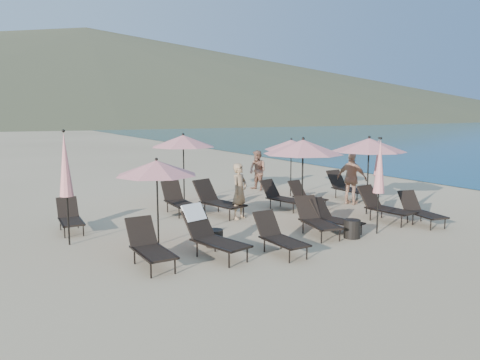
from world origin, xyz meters
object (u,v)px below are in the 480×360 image
lounger_10 (306,195)px  lounger_6 (70,217)px  umbrella_closed_1 (378,158)px  beachgoer_c (352,179)px  lounger_0 (149,246)px  umbrella_open_0 (157,168)px  lounger_1 (211,233)px  lounger_4 (335,217)px  beachgoer_b (258,170)px  lounger_2 (279,236)px  side_table_1 (352,229)px  lounger_11 (346,186)px  lounger_3 (316,219)px  umbrella_open_1 (303,147)px  umbrella_open_4 (291,145)px  lounger_9 (281,196)px  umbrella_open_2 (369,145)px  lounger_7 (178,199)px  lounger_8 (217,200)px  beachgoer_a (240,191)px  lounger_5 (420,210)px  umbrella_open_3 (183,141)px  lounger_12 (384,206)px  side_table_0 (214,238)px  umbrella_closed_0 (380,167)px

lounger_10 → lounger_6: bearing=169.2°
umbrella_closed_1 → beachgoer_c: umbrella_closed_1 is taller
lounger_0 → beachgoer_c: (8.41, 2.82, 0.48)m
umbrella_open_0 → umbrella_closed_1: (8.42, 0.90, -0.25)m
lounger_1 → lounger_4: size_ratio=1.19×
lounger_1 → beachgoer_b: size_ratio=1.13×
lounger_2 → lounger_4: bearing=17.8°
lounger_10 → lounger_1: bearing=-154.6°
side_table_1 → beachgoer_b: beachgoer_b is taller
lounger_11 → lounger_3: bearing=-142.6°
lounger_10 → lounger_11: lounger_11 is taller
umbrella_open_1 → umbrella_open_4: bearing=58.2°
lounger_9 → umbrella_open_2: umbrella_open_2 is taller
umbrella_open_4 → umbrella_closed_1: size_ratio=0.94×
umbrella_open_4 → lounger_7: bearing=-172.7°
lounger_8 → beachgoer_a: (0.37, -0.76, 0.35)m
lounger_10 → lounger_5: bearing=-77.7°
lounger_6 → lounger_2: bearing=-46.9°
lounger_5 → umbrella_open_3: umbrella_open_3 is taller
lounger_7 → lounger_8: bearing=-41.7°
lounger_3 → beachgoer_b: (2.46, 6.83, 0.38)m
lounger_2 → umbrella_open_0: bearing=135.0°
lounger_0 → lounger_4: bearing=1.3°
beachgoer_a → beachgoer_b: size_ratio=1.03×
lounger_0 → side_table_1: lounger_0 is taller
umbrella_open_3 → beachgoer_c: (4.98, -3.30, -1.30)m
lounger_12 → umbrella_closed_1: bearing=42.1°
umbrella_closed_1 → side_table_0: 7.63m
beachgoer_a → lounger_12: bearing=-60.5°
lounger_12 → beachgoer_c: 2.63m
lounger_6 → lounger_8: size_ratio=0.77×
lounger_0 → beachgoer_b: beachgoer_b is taller
umbrella_open_3 → umbrella_open_1: bearing=-68.7°
lounger_5 → lounger_7: size_ratio=0.96×
umbrella_open_2 → beachgoer_a: umbrella_open_2 is taller
lounger_8 → beachgoer_b: bearing=28.5°
side_table_0 → lounger_8: bearing=61.4°
lounger_11 → umbrella_open_2: 3.20m
lounger_6 → side_table_0: lounger_6 is taller
lounger_2 → umbrella_open_1: size_ratio=0.61×
beachgoer_c → side_table_0: bearing=83.8°
lounger_5 → beachgoer_a: bearing=153.1°
lounger_9 → umbrella_open_0: size_ratio=0.79×
lounger_6 → umbrella_open_2: umbrella_open_2 is taller
lounger_8 → umbrella_closed_0: size_ratio=0.76×
side_table_1 → lounger_4: bearing=87.2°
beachgoer_b → lounger_9: bearing=-33.2°
side_table_0 → beachgoer_b: (5.29, 6.43, 0.62)m
lounger_0 → lounger_8: size_ratio=0.83×
lounger_0 → lounger_8: (3.50, 3.63, 0.06)m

